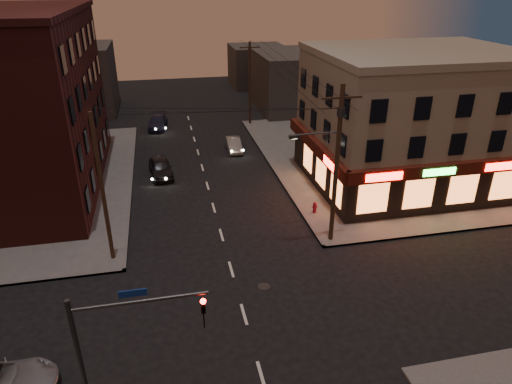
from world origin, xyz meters
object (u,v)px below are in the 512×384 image
object	(u,v)px
sedan_near	(161,168)
fire_hydrant	(315,207)
sedan_mid	(234,144)
sedan_far	(158,122)

from	to	relation	value
sedan_near	fire_hydrant	size ratio (longest dim) A/B	5.26
sedan_mid	fire_hydrant	world-z (taller)	sedan_mid
sedan_mid	fire_hydrant	xyz separation A→B (m)	(3.46, -14.31, -0.02)
sedan_near	sedan_far	distance (m)	13.78
sedan_mid	sedan_far	distance (m)	11.39
sedan_near	sedan_mid	distance (m)	8.61
sedan_near	sedan_mid	size ratio (longest dim) A/B	1.17
fire_hydrant	sedan_far	bearing A→B (deg)	114.43
sedan_near	fire_hydrant	xyz separation A→B (m)	(10.56, -9.44, -0.15)
sedan_near	sedan_mid	world-z (taller)	sedan_near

